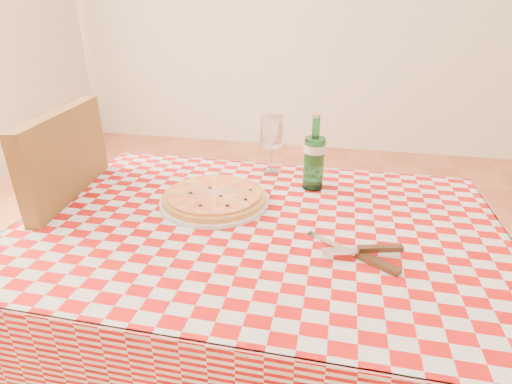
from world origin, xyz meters
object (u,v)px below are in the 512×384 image
(water_bottle, at_px, (314,152))
(dining_table, at_px, (258,252))
(pizza_plate, at_px, (215,196))
(chair_far, at_px, (51,240))
(wine_glass, at_px, (271,145))

(water_bottle, bearing_deg, dining_table, -115.85)
(pizza_plate, relative_size, water_bottle, 1.34)
(dining_table, bearing_deg, pizza_plate, 150.51)
(dining_table, relative_size, chair_far, 1.18)
(wine_glass, bearing_deg, pizza_plate, -113.26)
(chair_far, relative_size, water_bottle, 4.16)
(chair_far, bearing_deg, dining_table, 167.97)
(water_bottle, bearing_deg, chair_far, -165.35)
(dining_table, height_order, wine_glass, wine_glass)
(dining_table, distance_m, water_bottle, 0.36)
(pizza_plate, bearing_deg, water_bottle, 31.76)
(pizza_plate, bearing_deg, dining_table, -29.49)
(dining_table, height_order, water_bottle, water_bottle)
(pizza_plate, height_order, water_bottle, water_bottle)
(pizza_plate, bearing_deg, chair_far, -175.05)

